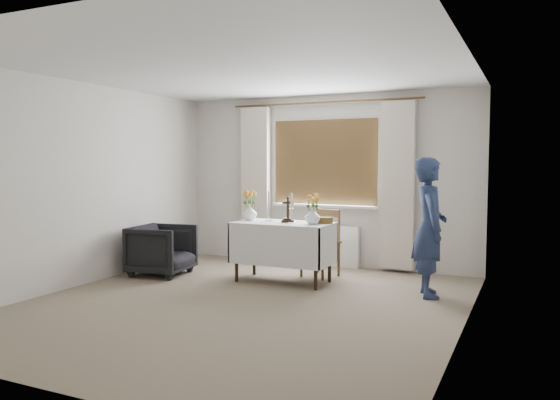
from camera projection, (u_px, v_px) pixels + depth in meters
The scene contains 12 objects.
ground at pixel (243, 304), 5.85m from camera, with size 5.00×5.00×0.00m, color #7E6D57.
altar_table at pixel (283, 252), 6.91m from camera, with size 1.24×0.64×0.76m, color white.
wooden_chair at pixel (320, 243), 7.24m from camera, with size 0.41×0.41×0.90m, color brown, non-canonical shape.
armchair at pixel (162, 250), 7.35m from camera, with size 0.73×0.75×0.68m, color black.
person at pixel (430, 227), 6.15m from camera, with size 0.58×0.38×1.58m, color navy.
radiator at pixel (323, 245), 8.02m from camera, with size 1.10×0.10×0.60m, color white.
wooden_cross at pixel (288, 209), 6.87m from camera, with size 0.16×0.11×0.34m, color black, non-canonical shape.
candlestick_left at pixel (269, 206), 6.98m from camera, with size 0.11×0.11×0.39m, color white, non-canonical shape.
candlestick_right at pixel (292, 208), 6.82m from camera, with size 0.11×0.11×0.38m, color white, non-canonical shape.
flower_vase_left at pixel (249, 212), 7.15m from camera, with size 0.19×0.19×0.20m, color white.
flower_vase_right at pixel (313, 216), 6.68m from camera, with size 0.19×0.19×0.20m, color white.
wicker_basket at pixel (325, 220), 6.79m from camera, with size 0.21×0.21×0.08m, color brown.
Camera 1 is at (2.81, -5.05, 1.52)m, focal length 35.00 mm.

